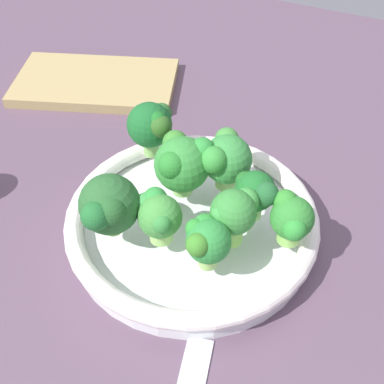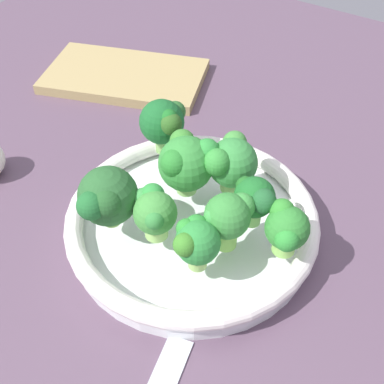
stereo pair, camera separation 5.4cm
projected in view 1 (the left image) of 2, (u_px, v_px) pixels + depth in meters
ground_plane at (173, 224)px, 61.99cm from camera, size 130.00×130.00×2.50cm
bowl at (192, 222)px, 57.92cm from camera, size 29.12×29.12×3.86cm
broccoli_floret_0 at (159, 215)px, 51.49cm from camera, size 5.27×4.87×5.75cm
broccoli_floret_1 at (226, 159)px, 56.80cm from camera, size 5.75×7.20×6.93cm
broccoli_floret_2 at (256, 192)px, 53.30cm from camera, size 5.20×4.48×6.18cm
broccoli_floret_3 at (234, 213)px, 50.72cm from camera, size 4.81×5.43×6.76cm
broccoli_floret_4 at (152, 125)px, 60.51cm from camera, size 6.09×6.33×7.32cm
broccoli_floret_5 at (291, 218)px, 51.17cm from camera, size 4.71×5.17×5.90cm
broccoli_floret_6 at (182, 163)px, 55.92cm from camera, size 6.44×6.64×7.32cm
broccoli_floret_7 at (109, 206)px, 51.50cm from camera, size 6.50×7.47×7.18cm
broccoli_floret_8 at (206, 240)px, 48.79cm from camera, size 4.82×5.12×5.86cm
cutting_board at (96, 82)px, 81.22cm from camera, size 29.00×22.34×1.60cm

